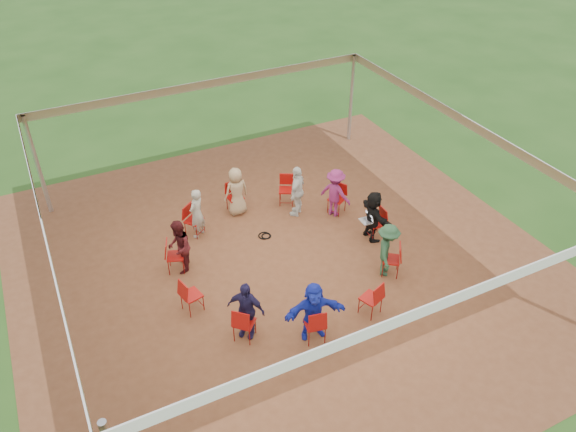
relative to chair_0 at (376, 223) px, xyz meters
name	(u,v)px	position (x,y,z in m)	size (l,w,h in m)	color
ground	(283,262)	(-2.67, 0.16, -0.45)	(80.00, 80.00, 0.00)	#244B17
dirt_patch	(283,262)	(-2.67, 0.16, -0.44)	(13.00, 13.00, 0.00)	brown
tent	(283,183)	(-2.67, 0.16, 1.92)	(10.33, 10.33, 3.00)	#B2B2B7
chair_0	(376,223)	(0.00, 0.00, 0.00)	(0.42, 0.44, 0.90)	#A30F0B
chair_1	(337,199)	(-0.34, 1.47, 0.00)	(0.42, 0.44, 0.90)	#A30F0B
chair_2	(286,190)	(-1.42, 2.52, 0.00)	(0.42, 0.44, 0.90)	#A30F0B
chair_3	(235,198)	(-2.90, 2.82, 0.00)	(0.42, 0.44, 0.90)	#A30F0B
chair_4	(194,221)	(-4.30, 2.28, 0.00)	(0.42, 0.44, 0.90)	#A30F0B
chair_5	(175,256)	(-5.19, 1.06, 0.00)	(0.42, 0.44, 0.90)	#A30F0B
chair_6	(192,295)	(-5.28, -0.45, 0.00)	(0.42, 0.44, 0.90)	#A30F0B
chair_7	(244,323)	(-4.54, -1.76, 0.00)	(0.42, 0.44, 0.90)	#A30F0B
chair_8	(315,324)	(-3.20, -2.47, 0.00)	(0.42, 0.44, 0.90)	#A30F0B
chair_9	(371,298)	(-1.70, -2.34, 0.00)	(0.42, 0.44, 0.90)	#A30F0B
chair_10	(391,259)	(-0.51, -1.42, 0.00)	(0.42, 0.44, 0.90)	#A30F0B
person_seated_0	(373,216)	(-0.12, 0.01, 0.28)	(1.34, 0.50, 1.44)	black
person_seated_1	(335,193)	(-0.44, 1.41, 0.28)	(0.93, 0.46, 1.44)	#7C205A
person_seated_2	(236,191)	(-2.89, 2.70, 0.28)	(0.70, 0.39, 1.44)	tan
person_seated_3	(197,213)	(-4.23, 2.18, 0.28)	(0.53, 0.34, 1.44)	#9E998A
person_seated_4	(179,247)	(-5.07, 1.02, 0.28)	(0.70, 0.40, 1.44)	#441216
person_seated_5	(246,310)	(-4.45, -1.67, 0.28)	(0.84, 0.43, 1.44)	#211B45
person_seated_6	(314,311)	(-3.18, -2.35, 0.28)	(1.34, 0.50, 1.44)	#1929B8
person_seated_7	(387,250)	(-0.60, -1.35, 0.28)	(0.93, 0.46, 1.44)	#23482D
standing_person	(297,191)	(-1.38, 1.90, 0.32)	(0.90, 0.46, 1.53)	silver
cable_coil	(265,236)	(-2.65, 1.33, -0.43)	(0.36, 0.36, 0.03)	black
laptop	(368,219)	(-0.28, 0.02, 0.23)	(0.30, 0.37, 0.24)	#B7B7BC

